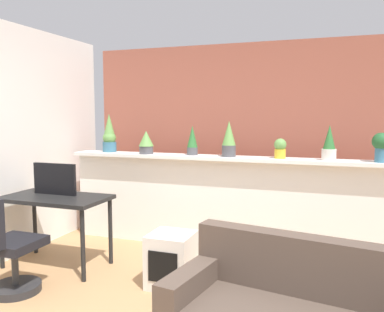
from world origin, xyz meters
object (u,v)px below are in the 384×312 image
(potted_plant_2, at_px, (192,140))
(potted_plant_3, at_px, (229,139))
(potted_plant_1, at_px, (146,142))
(tv_monitor, at_px, (55,179))
(potted_plant_4, at_px, (280,148))
(office_chair, at_px, (8,252))
(potted_plant_0, at_px, (109,135))
(potted_plant_6, at_px, (381,145))
(side_cube_shelf, at_px, (171,260))
(potted_plant_5, at_px, (329,144))
(desk, at_px, (56,204))

(potted_plant_2, xyz_separation_m, potted_plant_3, (0.46, -0.03, 0.03))
(potted_plant_1, bearing_deg, potted_plant_3, 1.33)
(tv_monitor, bearing_deg, potted_plant_4, 23.98)
(office_chair, bearing_deg, potted_plant_0, 91.47)
(potted_plant_0, relative_size, tv_monitor, 0.96)
(potted_plant_4, bearing_deg, potted_plant_6, -1.75)
(office_chair, height_order, side_cube_shelf, office_chair)
(potted_plant_0, xyz_separation_m, potted_plant_2, (1.14, -0.01, -0.04))
(potted_plant_1, height_order, potted_plant_5, potted_plant_5)
(desk, bearing_deg, potted_plant_4, 26.32)
(potted_plant_5, bearing_deg, potted_plant_1, -179.74)
(potted_plant_3, height_order, potted_plant_6, potted_plant_3)
(potted_plant_6, bearing_deg, potted_plant_1, -179.95)
(potted_plant_6, bearing_deg, office_chair, -150.92)
(potted_plant_5, xyz_separation_m, potted_plant_6, (0.50, -0.01, 0.01))
(desk, xyz_separation_m, tv_monitor, (-0.06, 0.08, 0.25))
(potted_plant_3, height_order, desk, potted_plant_3)
(potted_plant_1, bearing_deg, potted_plant_4, 1.17)
(potted_plant_3, distance_m, potted_plant_6, 1.59)
(potted_plant_1, relative_size, potted_plant_6, 0.94)
(side_cube_shelf, bearing_deg, tv_monitor, 174.40)
(tv_monitor, relative_size, office_chair, 0.57)
(office_chair, relative_size, side_cube_shelf, 1.82)
(potted_plant_5, distance_m, tv_monitor, 2.93)
(tv_monitor, height_order, office_chair, tv_monitor)
(potted_plant_1, distance_m, potted_plant_6, 2.63)
(potted_plant_0, distance_m, desk, 1.30)
(potted_plant_1, relative_size, potted_plant_5, 0.75)
(potted_plant_0, xyz_separation_m, potted_plant_1, (0.56, -0.07, -0.07))
(potted_plant_1, distance_m, office_chair, 2.02)
(potted_plant_6, bearing_deg, side_cube_shelf, -149.19)
(potted_plant_2, distance_m, office_chair, 2.30)
(potted_plant_6, bearing_deg, potted_plant_4, 178.25)
(potted_plant_0, relative_size, potted_plant_2, 1.40)
(potted_plant_5, distance_m, potted_plant_6, 0.50)
(potted_plant_4, xyz_separation_m, potted_plant_5, (0.51, -0.02, 0.06))
(potted_plant_1, distance_m, potted_plant_4, 1.62)
(potted_plant_2, relative_size, tv_monitor, 0.69)
(potted_plant_1, xyz_separation_m, potted_plant_4, (1.62, 0.03, -0.03))
(potted_plant_1, height_order, side_cube_shelf, potted_plant_1)
(potted_plant_2, bearing_deg, desk, -135.87)
(tv_monitor, bearing_deg, office_chair, -82.87)
(potted_plant_3, height_order, office_chair, potted_plant_3)
(potted_plant_0, xyz_separation_m, desk, (0.01, -1.11, -0.67))
(potted_plant_0, bearing_deg, potted_plant_1, -7.33)
(potted_plant_0, bearing_deg, potted_plant_5, -1.33)
(potted_plant_6, distance_m, desk, 3.40)
(potted_plant_3, relative_size, tv_monitor, 0.80)
(potted_plant_2, distance_m, potted_plant_6, 2.05)
(potted_plant_6, bearing_deg, potted_plant_2, 178.46)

